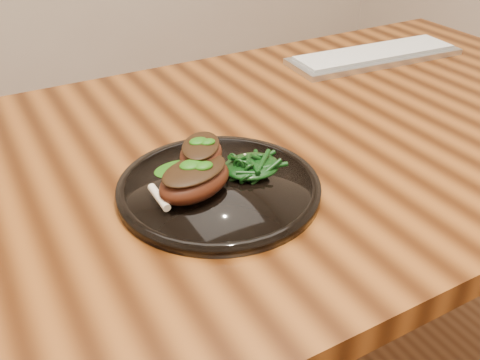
% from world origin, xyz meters
% --- Properties ---
extents(desk, '(1.60, 0.80, 0.75)m').
position_xyz_m(desk, '(0.00, 0.00, 0.67)').
color(desk, '#351706').
rests_on(desk, ground).
extents(plate, '(0.28, 0.28, 0.02)m').
position_xyz_m(plate, '(-0.10, -0.11, 0.76)').
color(plate, black).
rests_on(plate, desk).
extents(lamb_chop_front, '(0.13, 0.10, 0.05)m').
position_xyz_m(lamb_chop_front, '(-0.14, -0.12, 0.79)').
color(lamb_chop_front, '#451A0D').
rests_on(lamb_chop_front, plate).
extents(lamb_chop_back, '(0.10, 0.11, 0.04)m').
position_xyz_m(lamb_chop_back, '(-0.11, -0.08, 0.80)').
color(lamb_chop_back, '#451A0D').
rests_on(lamb_chop_back, plate).
extents(herb_smear, '(0.07, 0.05, 0.00)m').
position_xyz_m(herb_smear, '(-0.14, -0.05, 0.77)').
color(herb_smear, '#0F4207').
rests_on(herb_smear, plate).
extents(greens_heap, '(0.08, 0.08, 0.03)m').
position_xyz_m(greens_heap, '(-0.05, -0.10, 0.78)').
color(greens_heap, black).
rests_on(greens_heap, plate).
extents(keyboard, '(0.41, 0.15, 0.02)m').
position_xyz_m(keyboard, '(0.46, 0.21, 0.76)').
color(keyboard, '#B3B5B8').
rests_on(keyboard, desk).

